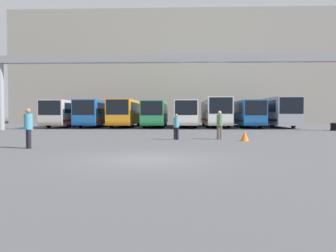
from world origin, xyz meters
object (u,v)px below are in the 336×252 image
bus_slot_2 (126,112)px  pedestrian_far_center (220,124)px  bus_slot_0 (68,112)px  bus_slot_4 (185,112)px  bus_slot_6 (245,112)px  pedestrian_near_left (28,127)px  bus_slot_1 (98,112)px  bus_slot_3 (156,112)px  tire_stack (336,127)px  traffic_cone (245,136)px  bus_slot_5 (215,111)px  pedestrian_mid_right (176,126)px  bus_slot_7 (274,111)px

bus_slot_2 → pedestrian_far_center: size_ratio=6.12×
bus_slot_0 → bus_slot_4: 14.14m
bus_slot_6 → bus_slot_4: bearing=-178.4°
pedestrian_near_left → bus_slot_0: bearing=-20.2°
bus_slot_1 → bus_slot_3: bus_slot_1 is taller
bus_slot_6 → bus_slot_3: bearing=-179.4°
pedestrian_far_center → tire_stack: pedestrian_far_center is taller
pedestrian_near_left → tire_stack: bearing=-88.4°
bus_slot_2 → traffic_cone: (10.25, -19.46, -1.51)m
bus_slot_1 → pedestrian_near_left: (2.98, -24.49, -0.79)m
bus_slot_5 → pedestrian_mid_right: bus_slot_5 is taller
pedestrian_mid_right → tire_stack: 18.40m
bus_slot_1 → pedestrian_near_left: 24.69m
pedestrian_mid_right → traffic_cone: bearing=-2.3°
bus_slot_0 → bus_slot_3: size_ratio=1.01×
bus_slot_6 → pedestrian_mid_right: 20.68m
pedestrian_far_center → bus_slot_3: bearing=79.9°
bus_slot_2 → bus_slot_3: (3.53, 0.26, -0.09)m
bus_slot_1 → traffic_cone: size_ratio=20.24×
pedestrian_near_left → traffic_cone: size_ratio=3.13×
bus_slot_7 → pedestrian_mid_right: bearing=-120.4°
pedestrian_far_center → pedestrian_mid_right: pedestrian_far_center is taller
bus_slot_0 → bus_slot_3: (10.60, -0.05, -0.04)m
bus_slot_4 → bus_slot_1: bearing=177.8°
pedestrian_mid_right → bus_slot_5: bearing=85.3°
bus_slot_4 → pedestrian_near_left: 25.28m
tire_stack → pedestrian_far_center: bearing=-138.8°
bus_slot_1 → bus_slot_3: 7.07m
traffic_cone → bus_slot_5: bearing=89.0°
traffic_cone → bus_slot_6: bearing=78.9°
bus_slot_6 → pedestrian_near_left: 28.40m
bus_slot_1 → bus_slot_4: (10.60, -0.40, -0.01)m
bus_slot_4 → pedestrian_far_center: size_ratio=6.31×
bus_slot_6 → pedestrian_far_center: size_ratio=6.53×
traffic_cone → tire_stack: 15.89m
bus_slot_0 → bus_slot_4: size_ratio=1.03×
bus_slot_7 → pedestrian_near_left: (-18.22, -24.76, -0.94)m
bus_slot_1 → pedestrian_far_center: bus_slot_1 is taller
bus_slot_3 → bus_slot_5: size_ratio=0.98×
bus_slot_2 → pedestrian_mid_right: 19.74m
bus_slot_0 → pedestrian_mid_right: (13.28, -19.02, -0.92)m
bus_slot_2 → bus_slot_5: (10.60, 0.40, 0.12)m
pedestrian_far_center → traffic_cone: size_ratio=2.99×
bus_slot_5 → pedestrian_mid_right: bearing=-102.9°
pedestrian_mid_right → bus_slot_6: bearing=75.7°
tire_stack → bus_slot_6: bearing=130.2°
bus_slot_3 → bus_slot_4: (3.53, -0.09, 0.04)m
bus_slot_6 → pedestrian_near_left: bearing=-121.2°
bus_slot_3 → tire_stack: bus_slot_3 is taller
tire_stack → bus_slot_5: bearing=141.8°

